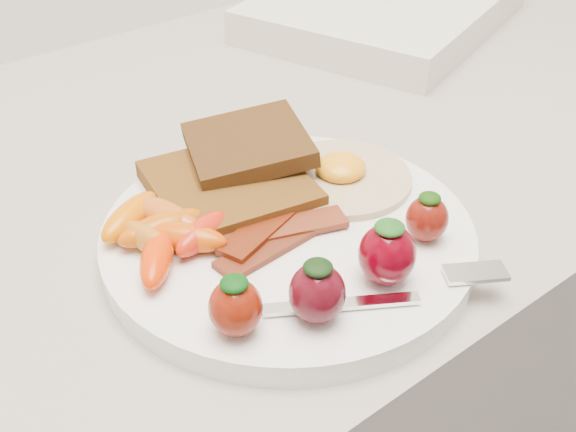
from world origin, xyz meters
TOP-DOWN VIEW (x-y plane):
  - plate at (-0.02, 1.55)m, footprint 0.27×0.27m
  - toast_lower at (-0.03, 1.61)m, footprint 0.13×0.13m
  - toast_upper at (0.01, 1.63)m, footprint 0.12×0.12m
  - fried_egg at (0.05, 1.57)m, footprint 0.12×0.12m
  - bacon_strips at (-0.03, 1.55)m, footprint 0.11×0.06m
  - baby_carrots at (-0.10, 1.59)m, footprint 0.09×0.11m
  - strawberries at (-0.03, 1.47)m, footprint 0.19×0.06m
  - fork at (-0.00, 1.45)m, footprint 0.16×0.08m
  - appliance at (0.35, 1.82)m, footprint 0.38×0.34m

SIDE VIEW (x-z plane):
  - plate at x=-0.02m, z-range 0.90..0.92m
  - appliance at x=0.35m, z-range 0.90..0.94m
  - fork at x=0.00m, z-range 0.92..0.92m
  - bacon_strips at x=-0.03m, z-range 0.92..0.93m
  - fried_egg at x=0.05m, z-range 0.91..0.93m
  - toast_lower at x=-0.03m, z-range 0.92..0.93m
  - baby_carrots at x=-0.10m, z-range 0.92..0.94m
  - strawberries at x=-0.03m, z-range 0.92..0.96m
  - toast_upper at x=0.01m, z-range 0.93..0.95m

